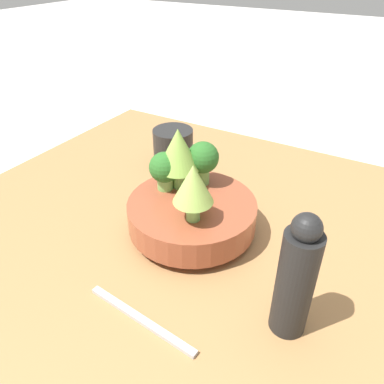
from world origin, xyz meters
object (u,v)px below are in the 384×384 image
cup (173,148)px  fork (143,321)px  bowl (192,214)px  pepper_mill (296,278)px

cup → fork: size_ratio=0.49×
cup → fork: cup is taller
bowl → pepper_mill: 0.23m
cup → bowl: bearing=-49.8°
bowl → cup: 0.24m
bowl → pepper_mill: bearing=-27.4°
pepper_mill → bowl: bearing=152.6°
fork → bowl: bearing=101.8°
bowl → fork: 0.20m
bowl → fork: bowl is taller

